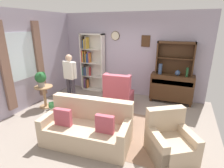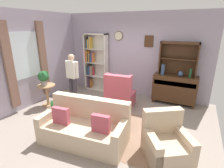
% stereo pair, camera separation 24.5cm
% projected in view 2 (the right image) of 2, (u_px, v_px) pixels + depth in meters
% --- Properties ---
extents(ground_plane, '(5.40, 4.60, 0.02)m').
position_uv_depth(ground_plane, '(105.00, 120.00, 4.67)').
color(ground_plane, gray).
extents(wall_back, '(5.00, 0.09, 2.80)m').
position_uv_depth(wall_back, '(134.00, 55.00, 6.04)').
color(wall_back, '#A399AD').
rests_on(wall_back, ground_plane).
extents(wall_left, '(0.16, 4.20, 2.80)m').
position_uv_depth(wall_left, '(30.00, 60.00, 5.24)').
color(wall_left, '#A399AD').
rests_on(wall_left, ground_plane).
extents(area_rug, '(2.67, 1.86, 0.01)m').
position_uv_depth(area_rug, '(107.00, 127.00, 4.33)').
color(area_rug, '#846651').
rests_on(area_rug, ground_plane).
extents(bookshelf, '(0.90, 0.30, 2.10)m').
position_uv_depth(bookshelf, '(94.00, 62.00, 6.60)').
color(bookshelf, silver).
rests_on(bookshelf, ground_plane).
extents(sideboard, '(1.30, 0.45, 0.92)m').
position_uv_depth(sideboard, '(174.00, 88.00, 5.49)').
color(sideboard, '#422816').
rests_on(sideboard, ground_plane).
extents(sideboard_hutch, '(1.10, 0.26, 1.00)m').
position_uv_depth(sideboard_hutch, '(179.00, 54.00, 5.25)').
color(sideboard_hutch, '#422816').
rests_on(sideboard_hutch, sideboard).
extents(vase_tall, '(0.11, 0.11, 0.33)m').
position_uv_depth(vase_tall, '(163.00, 70.00, 5.40)').
color(vase_tall, '#33476B').
rests_on(vase_tall, sideboard).
extents(vase_round, '(0.15, 0.15, 0.17)m').
position_uv_depth(vase_round, '(181.00, 74.00, 5.22)').
color(vase_round, '#33476B').
rests_on(vase_round, sideboard).
extents(bottle_wine, '(0.07, 0.07, 0.28)m').
position_uv_depth(bottle_wine, '(190.00, 73.00, 5.08)').
color(bottle_wine, '#194223').
rests_on(bottle_wine, sideboard).
extents(couch_floral, '(1.87, 1.02, 0.90)m').
position_uv_depth(couch_floral, '(85.00, 128.00, 3.73)').
color(couch_floral, '#C6AD8E').
rests_on(couch_floral, ground_plane).
extents(armchair_floral, '(1.06, 1.06, 0.88)m').
position_uv_depth(armchair_floral, '(166.00, 144.00, 3.25)').
color(armchair_floral, '#C6AD8E').
rests_on(armchair_floral, ground_plane).
extents(wingback_chair, '(0.84, 0.86, 1.05)m').
position_uv_depth(wingback_chair, '(120.00, 95.00, 5.30)').
color(wingback_chair, '#B74C5B').
rests_on(wingback_chair, ground_plane).
extents(plant_stand, '(0.52, 0.52, 0.67)m').
position_uv_depth(plant_stand, '(47.00, 93.00, 5.38)').
color(plant_stand, '#A87F56').
rests_on(plant_stand, ground_plane).
extents(potted_plant_large, '(0.32, 0.32, 0.44)m').
position_uv_depth(potted_plant_large, '(44.00, 77.00, 5.19)').
color(potted_plant_large, gray).
rests_on(potted_plant_large, plant_stand).
extents(potted_plant_small, '(0.23, 0.23, 0.31)m').
position_uv_depth(potted_plant_small, '(54.00, 104.00, 5.13)').
color(potted_plant_small, beige).
rests_on(potted_plant_small, ground_plane).
extents(person_reading, '(0.53, 0.24, 1.56)m').
position_uv_depth(person_reading, '(72.00, 75.00, 5.45)').
color(person_reading, '#38333D').
rests_on(person_reading, ground_plane).
extents(coffee_table, '(0.80, 0.50, 0.42)m').
position_uv_depth(coffee_table, '(112.00, 112.00, 4.33)').
color(coffee_table, '#422816').
rests_on(coffee_table, ground_plane).
extents(book_stack, '(0.17, 0.14, 0.06)m').
position_uv_depth(book_stack, '(111.00, 110.00, 4.21)').
color(book_stack, '#B22D33').
rests_on(book_stack, coffee_table).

